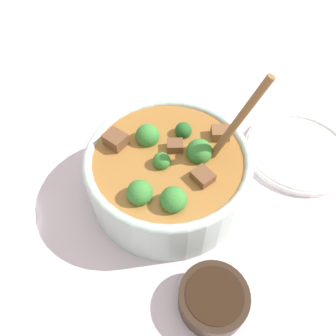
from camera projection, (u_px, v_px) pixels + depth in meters
The scene contains 4 objects.
ground_plane at pixel (168, 190), 0.61m from camera, with size 4.00×4.00×0.00m, color silver.
stew_bowl at pixel (168, 170), 0.56m from camera, with size 0.28×0.28×0.25m.
condiment_bowl at pixel (213, 298), 0.47m from camera, with size 0.10×0.10×0.04m.
empty_plate at pixel (299, 151), 0.66m from camera, with size 0.21×0.21×0.02m.
Camera 1 is at (0.28, 0.19, 0.51)m, focal length 35.00 mm.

